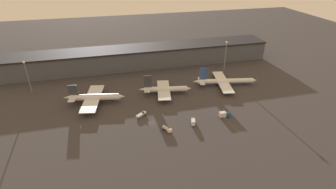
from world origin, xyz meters
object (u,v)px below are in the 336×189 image
Objects in this scene: service_vehicle_2 at (193,122)px; service_vehicle_3 at (224,114)px; airplane_1 at (165,89)px; airplane_0 at (94,98)px; service_vehicle_1 at (141,115)px; service_vehicle_0 at (167,129)px; airplane_2 at (225,81)px.

service_vehicle_2 is 20.42m from service_vehicle_3.
airplane_1 reaches higher than service_vehicle_3.
service_vehicle_2 is (54.55, -39.01, -2.07)m from airplane_0.
service_vehicle_1 is at bearing -30.38° from airplane_0.
airplane_1 reaches higher than service_vehicle_0.
airplane_1 is 46.18m from service_vehicle_3.
airplane_2 is at bearing -24.96° from service_vehicle_2.
airplane_1 is 45.87m from airplane_2.
service_vehicle_2 is (16.05, 2.65, 0.29)m from service_vehicle_0.
service_vehicle_2 reaches higher than service_vehicle_1.
service_vehicle_1 is at bearing -147.58° from airplane_2.
airplane_2 reaches higher than service_vehicle_0.
airplane_0 is 83.19m from service_vehicle_3.
airplane_2 is at bearing -15.21° from service_vehicle_1.
service_vehicle_1 is 49.49m from service_vehicle_3.
airplane_0 is at bearing -166.46° from service_vehicle_0.
airplane_0 is 6.42× the size of service_vehicle_3.
airplane_2 is at bearing 13.39° from airplane_1.
airplane_1 is at bearing 12.76° from service_vehicle_1.
service_vehicle_0 is at bearing 117.05° from service_vehicle_2.
airplane_0 is 56.77m from service_vehicle_0.
service_vehicle_0 is 1.05× the size of service_vehicle_2.
service_vehicle_0 is 0.90× the size of service_vehicle_1.
service_vehicle_1 is at bearing 165.59° from service_vehicle_3.
airplane_1 is 31.96m from service_vehicle_1.
service_vehicle_0 is (-9.10, -42.60, -1.92)m from airplane_1.
service_vehicle_3 is (20.25, 2.65, 0.16)m from service_vehicle_2.
service_vehicle_1 is (-66.37, -26.65, -1.99)m from airplane_2.
service_vehicle_2 is at bearing -171.80° from service_vehicle_3.
service_vehicle_0 is 21.53m from service_vehicle_1.
service_vehicle_0 is at bearing -94.92° from service_vehicle_1.
service_vehicle_3 is (47.76, -12.92, 0.73)m from service_vehicle_1.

